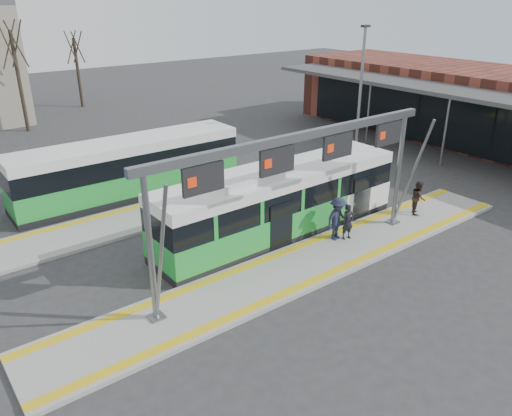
{
  "coord_description": "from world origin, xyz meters",
  "views": [
    {
      "loc": [
        -12.13,
        -12.34,
        9.85
      ],
      "look_at": [
        -0.35,
        3.0,
        1.49
      ],
      "focal_mm": 35.0,
      "sensor_mm": 36.0,
      "label": 1
    }
  ],
  "objects_px": {
    "gantry": "(302,160)",
    "passenger_a": "(348,222)",
    "hero_bus": "(279,203)",
    "passenger_b": "(418,197)",
    "passenger_c": "(337,219)"
  },
  "relations": [
    {
      "from": "gantry",
      "to": "passenger_a",
      "type": "distance_m",
      "value": 4.5
    },
    {
      "from": "gantry",
      "to": "passenger_c",
      "type": "relative_size",
      "value": 6.85
    },
    {
      "from": "passenger_a",
      "to": "passenger_b",
      "type": "height_order",
      "value": "passenger_b"
    },
    {
      "from": "passenger_b",
      "to": "passenger_a",
      "type": "bearing_deg",
      "value": 136.04
    },
    {
      "from": "hero_bus",
      "to": "passenger_c",
      "type": "distance_m",
      "value": 2.59
    },
    {
      "from": "passenger_c",
      "to": "passenger_a",
      "type": "bearing_deg",
      "value": -37.8
    },
    {
      "from": "gantry",
      "to": "passenger_a",
      "type": "bearing_deg",
      "value": 4.28
    },
    {
      "from": "gantry",
      "to": "hero_bus",
      "type": "xyz_separation_m",
      "value": [
        1.13,
        2.57,
        -2.81
      ]
    },
    {
      "from": "gantry",
      "to": "passenger_c",
      "type": "height_order",
      "value": "gantry"
    },
    {
      "from": "passenger_a",
      "to": "hero_bus",
      "type": "bearing_deg",
      "value": 137.26
    },
    {
      "from": "gantry",
      "to": "passenger_c",
      "type": "bearing_deg",
      "value": 10.21
    },
    {
      "from": "gantry",
      "to": "hero_bus",
      "type": "relative_size",
      "value": 1.09
    },
    {
      "from": "passenger_b",
      "to": "passenger_c",
      "type": "height_order",
      "value": "passenger_c"
    },
    {
      "from": "gantry",
      "to": "passenger_b",
      "type": "relative_size",
      "value": 8.03
    },
    {
      "from": "passenger_a",
      "to": "passenger_c",
      "type": "bearing_deg",
      "value": 157.01
    }
  ]
}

